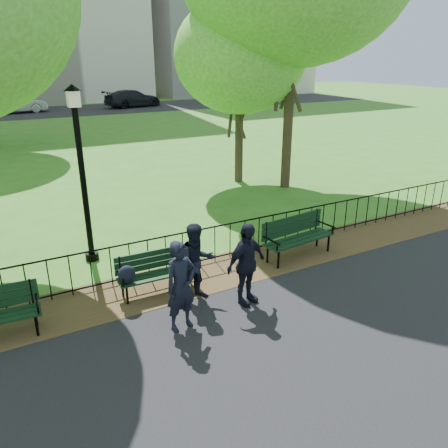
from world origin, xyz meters
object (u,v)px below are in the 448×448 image
person_right (246,264)px  sedan_silver (16,104)px  sedan_dark (133,98)px  tree_near_e (240,56)px  park_bench_main (146,270)px  person_left (181,286)px  park_bench_right_a (296,232)px  person_mid (197,263)px  lamppost (82,170)px

person_right → sedan_silver: 35.13m
person_right → sedan_dark: bearing=59.8°
tree_near_e → sedan_silver: bearing=101.1°
park_bench_main → person_left: person_left is taller
park_bench_right_a → person_mid: (-2.92, -0.69, 0.19)m
lamppost → person_mid: 3.43m
tree_near_e → sedan_dark: size_ratio=1.20×
person_left → person_right: (1.41, 0.17, 0.00)m
park_bench_right_a → sedan_silver: (-3.17, 33.86, 0.18)m
park_bench_main → person_right: person_right is taller
person_left → sedan_silver: 35.29m
person_left → person_right: bearing=-4.5°
lamppost → sedan_silver: size_ratio=0.84×
park_bench_right_a → person_right: person_right is taller
person_right → sedan_dark: person_right is taller
person_mid → tree_near_e: bearing=52.9°
person_left → sedan_dark: bearing=62.0°
person_right → sedan_silver: bearing=75.9°
sedan_silver → sedan_dark: sedan_dark is taller
park_bench_right_a → park_bench_main: bearing=174.7°
person_right → lamppost: bearing=106.7°
tree_near_e → person_mid: size_ratio=4.13×
park_bench_right_a → person_mid: 3.00m
person_left → sedan_silver: bearing=77.9°
park_bench_main → person_right: 1.98m
lamppost → person_left: size_ratio=2.43×
lamppost → person_left: 3.87m
lamppost → tree_near_e: (6.53, 4.29, 2.33)m
lamppost → sedan_dark: lamppost is taller
park_bench_right_a → sedan_silver: sedan_silver is taller
tree_near_e → person_left: (-5.79, -7.84, -3.66)m
park_bench_main → sedan_dark: (10.59, 33.85, 0.24)m
sedan_dark → park_bench_right_a: bearing=155.7°
person_mid → park_bench_right_a: bearing=12.0°
person_left → sedan_silver: (0.39, 35.28, -0.04)m
park_bench_main → sedan_dark: bearing=74.2°
person_right → park_bench_main: bearing=126.6°
park_bench_right_a → tree_near_e: 7.82m
park_bench_right_a → sedan_dark: bearing=72.5°
park_bench_main → sedan_dark: sedan_dark is taller
person_mid → person_right: bearing=-37.9°
person_mid → sedan_dark: same height
person_left → lamppost: bearing=90.4°
park_bench_main → tree_near_e: (5.94, 6.47, 3.93)m
person_mid → sedan_silver: person_mid is taller
tree_near_e → person_left: bearing=-126.4°
park_bench_right_a → person_right: (-2.16, -1.25, 0.22)m
person_mid → sedan_dark: 35.85m
tree_near_e → person_mid: 9.51m
person_right → sedan_dark: (9.04, 35.05, -0.03)m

